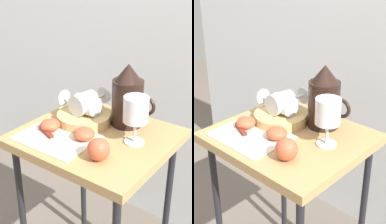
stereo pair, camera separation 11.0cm
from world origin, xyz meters
TOP-DOWN VIEW (x-y plane):
  - curtain_drape at (0.00, 0.51)m, footprint 2.40×0.03m
  - table at (0.00, 0.00)m, footprint 0.48×0.43m
  - linen_napkin at (-0.08, -0.10)m, footprint 0.24×0.19m
  - basket_tray at (-0.08, 0.04)m, footprint 0.19×0.19m
  - pitcher at (0.04, 0.12)m, footprint 0.16×0.11m
  - wine_glass_upright at (0.13, 0.03)m, footprint 0.08×0.08m
  - wine_glass_tipped_near at (-0.09, 0.05)m, footprint 0.08×0.15m
  - wine_glass_tipped_far at (-0.08, 0.05)m, footprint 0.15×0.07m
  - apple_half_left at (-0.14, -0.07)m, footprint 0.07×0.07m
  - apple_half_right at (-0.01, -0.06)m, footprint 0.07×0.07m
  - apple_whole at (0.10, -0.12)m, footprint 0.07×0.07m
  - knife at (-0.10, -0.11)m, footprint 0.21×0.09m

SIDE VIEW (x-z plane):
  - table at x=0.00m, z-range 0.26..0.96m
  - linen_napkin at x=-0.08m, z-range 0.69..0.70m
  - knife at x=-0.10m, z-range 0.69..0.71m
  - basket_tray at x=-0.08m, z-range 0.69..0.73m
  - apple_half_left at x=-0.14m, z-range 0.70..0.73m
  - apple_half_right at x=-0.01m, z-range 0.70..0.73m
  - apple_whole at x=0.10m, z-range 0.69..0.76m
  - wine_glass_tipped_far at x=-0.08m, z-range 0.73..0.80m
  - wine_glass_tipped_near at x=-0.09m, z-range 0.73..0.80m
  - pitcher at x=0.04m, z-range 0.67..0.89m
  - wine_glass_upright at x=0.13m, z-range 0.72..0.88m
  - curtain_drape at x=0.00m, z-range 0.00..1.85m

